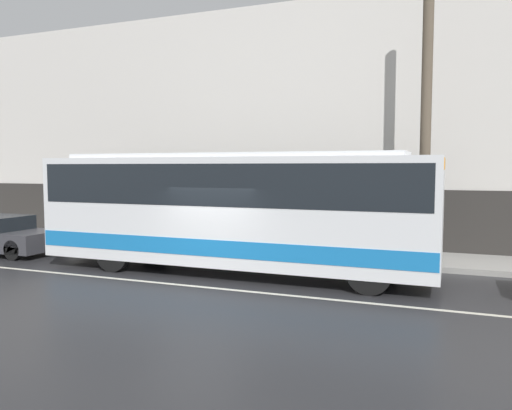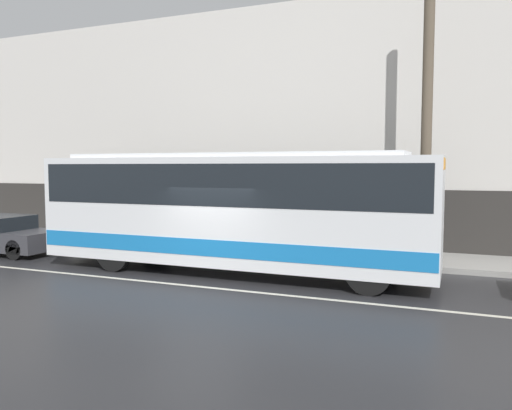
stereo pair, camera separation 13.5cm
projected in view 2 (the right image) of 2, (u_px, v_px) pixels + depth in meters
ground_plane at (200, 287)px, 12.70m from camera, size 60.00×60.00×0.00m
sidewalk at (272, 251)px, 17.68m from camera, size 60.00×2.78×0.17m
building_facade at (286, 131)px, 18.77m from camera, size 60.00×0.35×9.11m
lane_stripe at (200, 287)px, 12.70m from camera, size 54.00×0.14×0.01m
transit_bus at (232, 206)px, 14.28m from camera, size 11.38×2.54×3.43m
utility_pole_near at (427, 117)px, 14.85m from camera, size 0.32×0.32×8.75m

